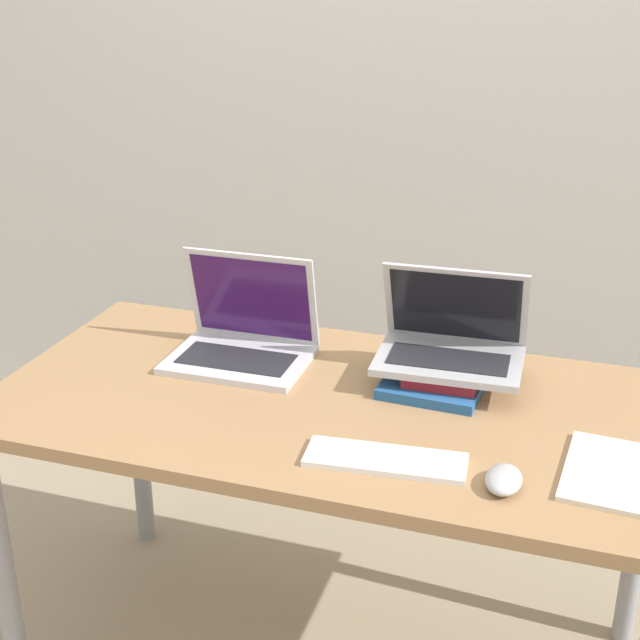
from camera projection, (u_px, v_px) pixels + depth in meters
name	position (u px, v px, depth m)	size (l,w,h in m)	color
wall_back	(438.00, 50.00, 2.52)	(8.00, 0.05, 2.70)	silver
desk	(334.00, 431.00, 1.94)	(1.46, 0.73, 0.72)	#9E754C
laptop_left	(243.00, 338.00, 2.08)	(0.32, 0.24, 0.25)	silver
book_stack	(440.00, 374.00, 1.97)	(0.22, 0.26, 0.05)	#235693
laptop_on_books	(451.00, 342.00, 1.95)	(0.33, 0.23, 0.21)	#B2B2B7
wireless_keyboard	(386.00, 460.00, 1.67)	(0.31, 0.13, 0.01)	white
mouse	(504.00, 480.00, 1.59)	(0.07, 0.10, 0.03)	#B2B2B7
notepad	(626.00, 476.00, 1.62)	(0.23, 0.26, 0.01)	white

